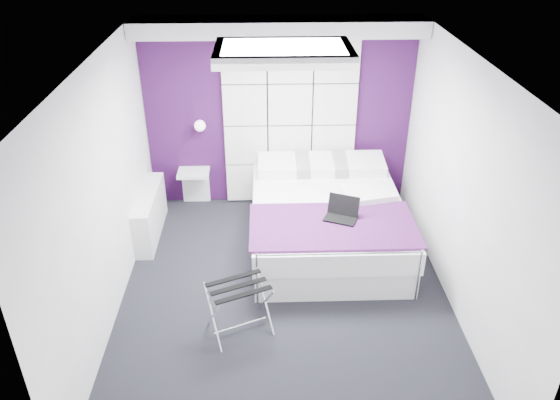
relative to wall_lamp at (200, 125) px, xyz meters
name	(u,v)px	position (x,y,z in m)	size (l,w,h in m)	color
floor	(285,294)	(1.05, -2.06, -1.22)	(4.40, 4.40, 0.00)	black
ceiling	(286,63)	(1.05, -2.06, 1.38)	(4.40, 4.40, 0.00)	white
wall_back	(279,114)	(1.05, 0.14, 0.08)	(3.60, 3.60, 0.00)	silver
wall_left	(104,195)	(-0.75, -2.06, 0.08)	(4.40, 4.40, 0.00)	silver
wall_right	(463,189)	(2.85, -2.06, 0.08)	(4.40, 4.40, 0.00)	silver
accent_wall	(279,114)	(1.05, 0.13, 0.08)	(3.58, 0.02, 2.58)	#320D3B
soffit	(279,27)	(1.05, -0.11, 1.28)	(3.58, 0.50, 0.20)	white
headboard	(290,125)	(1.20, 0.08, -0.05)	(1.80, 0.08, 2.30)	silver
skylight	(283,51)	(1.05, -1.46, 1.33)	(1.36, 0.86, 0.12)	white
wall_lamp	(200,125)	(0.00, 0.00, 0.00)	(0.15, 0.15, 0.15)	white
radiator	(150,214)	(-0.64, -0.76, -0.92)	(0.22, 1.20, 0.60)	white
bed	(326,220)	(1.61, -1.06, -0.88)	(1.89, 2.29, 0.79)	white
nightstand	(193,173)	(-0.14, -0.04, -0.69)	(0.43, 0.34, 0.05)	white
luggage_rack	(239,308)	(0.57, -2.61, -0.93)	(0.58, 0.43, 0.57)	silver
laptop	(340,212)	(1.71, -1.48, -0.51)	(0.36, 0.26, 0.26)	black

